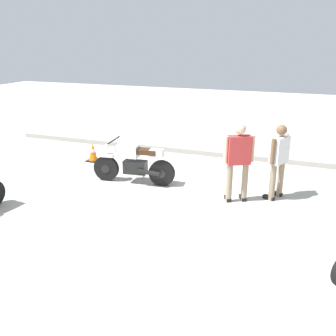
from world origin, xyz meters
The scene contains 6 objects.
ground_plane centered at (0.00, 0.00, 0.00)m, with size 40.00×40.00×0.00m, color #B7B2A8.
curb_edge centered at (0.00, 4.60, 0.07)m, with size 14.00×0.30×0.15m, color #9C978F.
motorcycle_silver_cruiser centered at (-1.35, 1.67, 0.52)m, with size 2.09×0.70×1.09m.
person_in_red_shirt centered at (1.23, 1.44, 1.01)m, with size 0.64×0.48×1.75m.
person_in_white_shirt centered at (2.03, 1.90, 0.96)m, with size 0.47×0.62×1.68m.
traffic_cone centered at (-3.23, 2.88, 0.26)m, with size 0.36×0.36×0.53m.
Camera 1 is at (2.40, -6.20, 3.41)m, focal length 39.90 mm.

